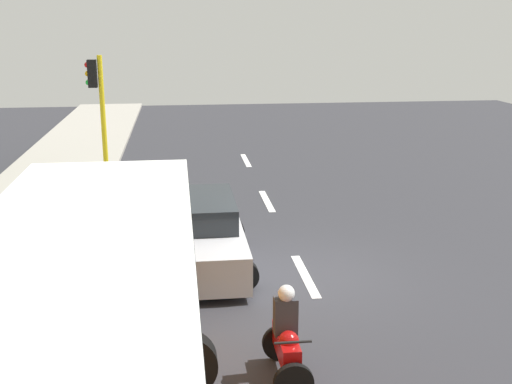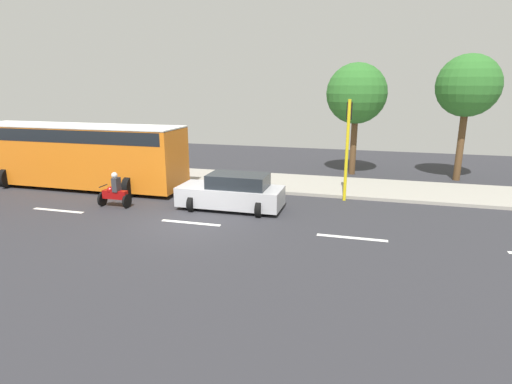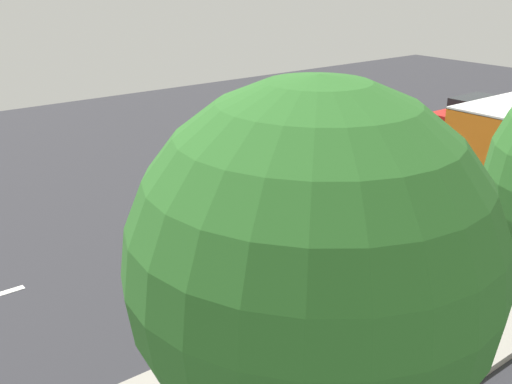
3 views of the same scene
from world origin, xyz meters
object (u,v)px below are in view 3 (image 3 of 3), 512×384
car_red (472,115)px  traffic_light_corner (323,182)px  car_silver (365,196)px  street_tree_north (312,267)px  motorcycle (434,160)px

car_red → traffic_light_corner: 18.19m
car_silver → street_tree_north: size_ratio=0.66×
car_silver → car_red: same height
motorcycle → street_tree_north: bearing=-58.2°
street_tree_north → traffic_light_corner: bearing=134.8°
motorcycle → traffic_light_corner: traffic_light_corner is taller
motorcycle → street_tree_north: 18.37m
car_silver → traffic_light_corner: traffic_light_corner is taller
car_red → traffic_light_corner: bearing=-67.4°
motorcycle → street_tree_north: (9.41, -15.16, 4.36)m
car_silver → car_red: 12.89m
car_silver → car_red: size_ratio=0.99×
car_silver → car_red: bearing=109.3°
traffic_light_corner → street_tree_north: 8.32m
car_silver → traffic_light_corner: bearing=-59.3°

